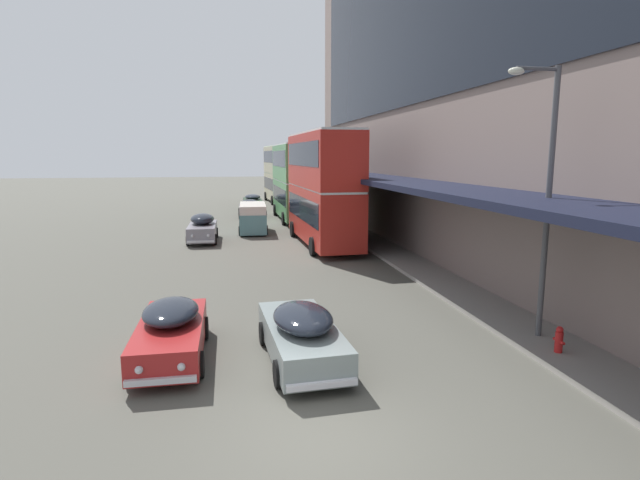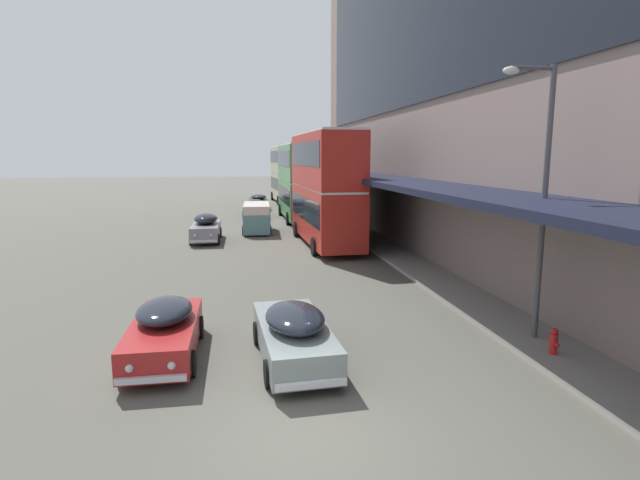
% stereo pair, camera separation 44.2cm
% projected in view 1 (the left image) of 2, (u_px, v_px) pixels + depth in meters
% --- Properties ---
extents(ground, '(240.00, 240.00, 0.00)m').
position_uv_depth(ground, '(325.00, 439.00, 9.25)').
color(ground, '#55534A').
extents(transit_bus_kerbside_front, '(2.88, 10.04, 6.53)m').
position_uv_depth(transit_bus_kerbside_front, '(322.00, 185.00, 28.85)').
color(transit_bus_kerbside_front, '#B2251C').
rests_on(transit_bus_kerbside_front, ground).
extents(transit_bus_kerbside_rear, '(3.00, 9.18, 6.30)m').
position_uv_depth(transit_bus_kerbside_rear, '(280.00, 172.00, 55.69)').
color(transit_bus_kerbside_rear, '#B4AC88').
rests_on(transit_bus_kerbside_rear, ground).
extents(transit_bus_kerbside_far, '(2.74, 9.68, 6.14)m').
position_uv_depth(transit_bus_kerbside_far, '(294.00, 179.00, 40.42)').
color(transit_bus_kerbside_far, '#519256').
rests_on(transit_bus_kerbside_far, ground).
extents(sedan_lead_near, '(2.04, 4.48, 1.51)m').
position_uv_depth(sedan_lead_near, '(250.00, 208.00, 42.79)').
color(sedan_lead_near, black).
rests_on(sedan_lead_near, ground).
extents(sedan_far_back, '(1.80, 4.55, 1.70)m').
position_uv_depth(sedan_far_back, '(203.00, 228.00, 30.54)').
color(sedan_far_back, gray).
rests_on(sedan_far_back, ground).
extents(sedan_oncoming_rear, '(1.87, 4.95, 1.44)m').
position_uv_depth(sedan_oncoming_rear, '(253.00, 201.00, 49.54)').
color(sedan_oncoming_rear, '#1C341D').
rests_on(sedan_oncoming_rear, ground).
extents(sedan_second_near, '(1.77, 4.41, 1.45)m').
position_uv_depth(sedan_second_near, '(171.00, 331.00, 12.88)').
color(sedan_second_near, '#A72121').
rests_on(sedan_second_near, ground).
extents(sedan_oncoming_front, '(1.96, 4.62, 1.50)m').
position_uv_depth(sedan_oncoming_front, '(302.00, 333.00, 12.64)').
color(sedan_oncoming_front, gray).
rests_on(sedan_oncoming_front, ground).
extents(vw_van, '(2.06, 4.62, 1.96)m').
position_uv_depth(vw_van, '(253.00, 216.00, 34.17)').
color(vw_van, teal).
rests_on(vw_van, ground).
extents(street_lamp, '(1.50, 0.28, 7.36)m').
position_uv_depth(street_lamp, '(544.00, 185.00, 13.44)').
color(street_lamp, '#4C4C51').
rests_on(street_lamp, sidewalk_kerb).
extents(fire_hydrant, '(0.20, 0.40, 0.70)m').
position_uv_depth(fire_hydrant, '(559.00, 339.00, 12.92)').
color(fire_hydrant, red).
rests_on(fire_hydrant, sidewalk_kerb).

